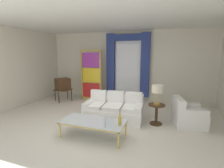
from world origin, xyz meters
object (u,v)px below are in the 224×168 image
object	(u,v)px
bottle_blue_decanter	(104,122)
armchair_white	(187,115)
peacock_figurine	(96,97)
table_lamp_brass	(157,90)
stained_glass_divider	(91,76)
vintage_tv	(63,84)
couch_white_long	(114,109)
round_side_table	(156,112)
coffee_table	(93,122)
bottle_crystal_tall	(120,120)

from	to	relation	value
bottle_blue_decanter	armchair_white	xyz separation A→B (m)	(1.84, 1.73, -0.23)
peacock_figurine	table_lamp_brass	bearing A→B (deg)	-29.88
armchair_white	stained_glass_divider	world-z (taller)	stained_glass_divider
armchair_white	vintage_tv	bearing A→B (deg)	168.43
couch_white_long	round_side_table	world-z (taller)	couch_white_long
vintage_tv	stained_glass_divider	xyz separation A→B (m)	(1.07, 0.58, 0.33)
armchair_white	peacock_figurine	bearing A→B (deg)	159.60
stained_glass_divider	couch_white_long	bearing A→B (deg)	-46.77
armchair_white	table_lamp_brass	distance (m)	1.14
bottle_blue_decanter	peacock_figurine	bearing A→B (deg)	118.01
couch_white_long	armchair_white	size ratio (longest dim) A/B	1.88
couch_white_long	coffee_table	world-z (taller)	couch_white_long
bottle_crystal_tall	vintage_tv	distance (m)	4.19
armchair_white	table_lamp_brass	bearing A→B (deg)	-165.25
peacock_figurine	table_lamp_brass	size ratio (longest dim) A/B	1.05
bottle_blue_decanter	stained_glass_divider	distance (m)	3.89
couch_white_long	round_side_table	xyz separation A→B (m)	(1.28, 0.01, 0.05)
bottle_blue_decanter	bottle_crystal_tall	bearing A→B (deg)	34.04
bottle_crystal_tall	round_side_table	size ratio (longest dim) A/B	0.49
coffee_table	vintage_tv	xyz separation A→B (m)	(-2.65, 2.52, 0.35)
peacock_figurine	round_side_table	world-z (taller)	round_side_table
bottle_blue_decanter	stained_glass_divider	world-z (taller)	stained_glass_divider
couch_white_long	peacock_figurine	size ratio (longest dim) A/B	3.03
round_side_table	stained_glass_divider	bearing A→B (deg)	148.90
stained_glass_divider	peacock_figurine	xyz separation A→B (m)	(0.37, -0.30, -0.84)
bottle_crystal_tall	round_side_table	xyz separation A→B (m)	(0.71, 1.32, -0.17)
vintage_tv	round_side_table	xyz separation A→B (m)	(4.05, -1.22, -0.37)
coffee_table	stained_glass_divider	world-z (taller)	stained_glass_divider
bottle_blue_decanter	table_lamp_brass	xyz separation A→B (m)	(1.01, 1.52, 0.51)
armchair_white	round_side_table	xyz separation A→B (m)	(-0.83, -0.22, 0.07)
bottle_crystal_tall	vintage_tv	bearing A→B (deg)	142.77
armchair_white	peacock_figurine	xyz separation A→B (m)	(-3.44, 1.28, -0.07)
vintage_tv	round_side_table	bearing A→B (deg)	-16.76
bottle_blue_decanter	peacock_figurine	xyz separation A→B (m)	(-1.60, 3.02, -0.30)
armchair_white	stained_glass_divider	bearing A→B (deg)	157.52
armchair_white	stained_glass_divider	distance (m)	4.20
table_lamp_brass	bottle_blue_decanter	bearing A→B (deg)	-123.61
bottle_blue_decanter	bottle_crystal_tall	world-z (taller)	bottle_crystal_tall
bottle_blue_decanter	peacock_figurine	size ratio (longest dim) A/B	0.47
couch_white_long	coffee_table	distance (m)	1.29
couch_white_long	table_lamp_brass	bearing A→B (deg)	0.55
peacock_figurine	bottle_crystal_tall	bearing A→B (deg)	-56.00
coffee_table	peacock_figurine	world-z (taller)	peacock_figurine
peacock_figurine	coffee_table	bearing A→B (deg)	-66.51
vintage_tv	peacock_figurine	xyz separation A→B (m)	(1.44, 0.28, -0.51)
coffee_table	bottle_crystal_tall	xyz separation A→B (m)	(0.68, -0.02, 0.14)
couch_white_long	bottle_crystal_tall	xyz separation A→B (m)	(0.57, -1.30, 0.22)
vintage_tv	armchair_white	xyz separation A→B (m)	(4.88, -1.00, -0.44)
table_lamp_brass	armchair_white	bearing A→B (deg)	14.75
couch_white_long	bottle_blue_decanter	world-z (taller)	couch_white_long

